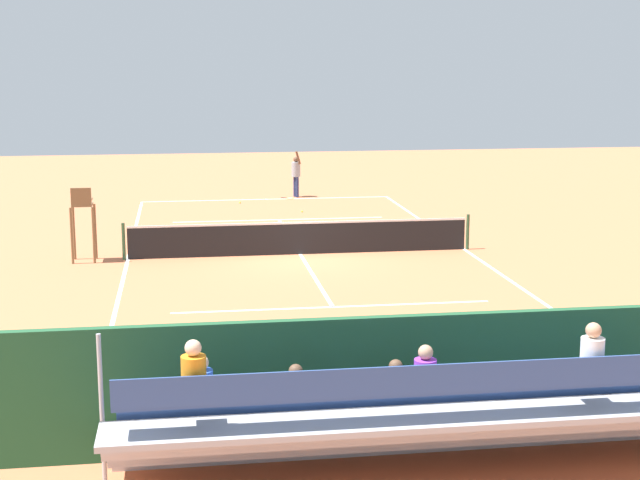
{
  "coord_description": "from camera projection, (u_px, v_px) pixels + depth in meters",
  "views": [
    {
      "loc": [
        3.42,
        27.18,
        5.77
      ],
      "look_at": [
        0.0,
        4.0,
        1.2
      ],
      "focal_mm": 53.29,
      "sensor_mm": 36.0,
      "label": 1
    }
  ],
  "objects": [
    {
      "name": "court_line_markings",
      "position": [
        300.0,
        254.0,
        28.02
      ],
      "size": [
        10.1,
        22.2,
        0.01
      ],
      "color": "white",
      "rests_on": "ground"
    },
    {
      "name": "tennis_ball_far",
      "position": [
        240.0,
        203.0,
        37.61
      ],
      "size": [
        0.07,
        0.07,
        0.07
      ],
      "primitive_type": "sphere",
      "color": "#CCDB33",
      "rests_on": "ground"
    },
    {
      "name": "tennis_ball_near",
      "position": [
        302.0,
        211.0,
        35.46
      ],
      "size": [
        0.07,
        0.07,
        0.07
      ],
      "primitive_type": "sphere",
      "color": "#CCDB33",
      "rests_on": "ground"
    },
    {
      "name": "bleacher_stand",
      "position": [
        428.0,
        417.0,
        12.88
      ],
      "size": [
        9.06,
        2.4,
        2.48
      ],
      "color": "#B2B2B7",
      "rests_on": "ground"
    },
    {
      "name": "ground_plane",
      "position": [
        300.0,
        254.0,
        27.99
      ],
      "size": [
        60.0,
        60.0,
        0.0
      ],
      "primitive_type": "plane",
      "color": "#CC7047"
    },
    {
      "name": "umpire_chair",
      "position": [
        83.0,
        216.0,
        26.75
      ],
      "size": [
        0.67,
        0.67,
        2.14
      ],
      "color": "brown",
      "rests_on": "ground"
    },
    {
      "name": "tennis_player",
      "position": [
        296.0,
        173.0,
        39.12
      ],
      "size": [
        0.45,
        0.56,
        1.93
      ],
      "color": "navy",
      "rests_on": "ground"
    },
    {
      "name": "courtside_bench",
      "position": [
        598.0,
        381.0,
        15.46
      ],
      "size": [
        1.8,
        0.4,
        0.93
      ],
      "color": "#9E754C",
      "rests_on": "ground"
    },
    {
      "name": "equipment_bag",
      "position": [
        508.0,
        411.0,
        15.18
      ],
      "size": [
        0.9,
        0.36,
        0.36
      ],
      "primitive_type": "cube",
      "color": "#334C8C",
      "rests_on": "ground"
    },
    {
      "name": "tennis_net",
      "position": [
        300.0,
        238.0,
        27.89
      ],
      "size": [
        10.3,
        0.1,
        1.07
      ],
      "color": "black",
      "rests_on": "ground"
    },
    {
      "name": "backdrop_wall",
      "position": [
        417.0,
        379.0,
        14.2
      ],
      "size": [
        18.0,
        0.16,
        2.0
      ],
      "primitive_type": "cube",
      "color": "#235633",
      "rests_on": "ground"
    },
    {
      "name": "tennis_racket",
      "position": [
        289.0,
        198.0,
        38.86
      ],
      "size": [
        0.56,
        0.45,
        0.03
      ],
      "color": "black",
      "rests_on": "ground"
    }
  ]
}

